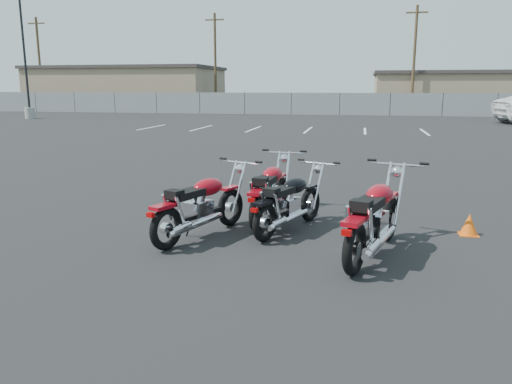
% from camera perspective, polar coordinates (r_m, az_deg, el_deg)
% --- Properties ---
extents(ground, '(120.00, 120.00, 0.00)m').
position_cam_1_polar(ground, '(7.52, -2.44, -5.72)').
color(ground, black).
rests_on(ground, ground).
extents(motorcycle_front_red, '(1.26, 2.18, 1.09)m').
position_cam_1_polar(motorcycle_front_red, '(7.67, -6.32, -1.58)').
color(motorcycle_front_red, black).
rests_on(motorcycle_front_red, ground).
extents(motorcycle_second_black, '(1.19, 2.06, 1.03)m').
position_cam_1_polar(motorcycle_second_black, '(7.98, 3.86, -1.20)').
color(motorcycle_second_black, black).
rests_on(motorcycle_second_black, ground).
extents(motorcycle_third_red, '(0.87, 2.26, 1.10)m').
position_cam_1_polar(motorcycle_third_red, '(8.62, 1.62, 0.04)').
color(motorcycle_third_red, black).
rests_on(motorcycle_third_red, ground).
extents(motorcycle_rear_red, '(1.21, 2.38, 1.18)m').
position_cam_1_polar(motorcycle_rear_red, '(6.95, 13.43, -2.92)').
color(motorcycle_rear_red, black).
rests_on(motorcycle_rear_red, ground).
extents(training_cone_near, '(0.29, 0.29, 0.34)m').
position_cam_1_polar(training_cone_near, '(8.50, 23.18, -3.42)').
color(training_cone_near, '#FF600D').
rests_on(training_cone_near, ground).
extents(light_pole_west, '(0.80, 0.70, 10.17)m').
position_cam_1_polar(light_pole_west, '(40.25, -24.70, 11.38)').
color(light_pole_west, gray).
rests_on(light_pole_west, ground).
extents(chainlink_fence, '(80.06, 0.06, 1.80)m').
position_cam_1_polar(chainlink_fence, '(42.00, 9.54, 9.89)').
color(chainlink_fence, slate).
rests_on(chainlink_fence, ground).
extents(tan_building_west, '(18.40, 10.40, 4.30)m').
position_cam_1_polar(tan_building_west, '(54.41, -14.37, 11.44)').
color(tan_building_west, '#8E795B').
rests_on(tan_building_west, ground).
extents(tan_building_east, '(14.40, 9.40, 3.70)m').
position_cam_1_polar(tan_building_east, '(51.60, 21.39, 10.67)').
color(tan_building_east, '#8E795B').
rests_on(tan_building_east, ground).
extents(utility_pole_a, '(1.80, 0.24, 9.00)m').
position_cam_1_polar(utility_pole_a, '(55.91, -23.50, 13.44)').
color(utility_pole_a, '#43321F').
rests_on(utility_pole_a, ground).
extents(utility_pole_b, '(1.80, 0.24, 9.00)m').
position_cam_1_polar(utility_pole_b, '(48.98, -4.67, 14.71)').
color(utility_pole_b, '#43321F').
rests_on(utility_pole_b, ground).
extents(utility_pole_c, '(1.80, 0.24, 9.00)m').
position_cam_1_polar(utility_pole_c, '(46.20, 17.63, 14.38)').
color(utility_pole_c, '#43321F').
rests_on(utility_pole_c, ground).
extents(parking_line_stripes, '(15.12, 4.00, 0.01)m').
position_cam_1_polar(parking_line_stripes, '(27.37, 2.82, 7.15)').
color(parking_line_stripes, silver).
rests_on(parking_line_stripes, ground).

